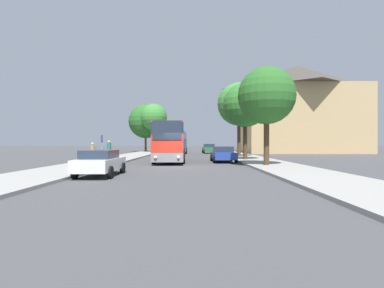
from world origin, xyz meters
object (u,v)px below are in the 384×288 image
Objects in this scene: tree_left_far at (154,117)px; tree_right_far at (267,96)px; parked_car_left_curb at (100,162)px; pedestrian_waiting_far at (109,151)px; parked_car_right_far at (209,148)px; tree_right_near at (245,105)px; bus_front at (170,142)px; tree_left_near at (146,121)px; bus_stop_sign at (102,145)px; tree_right_mid at (239,104)px; pedestrian_waiting_near at (92,153)px; bus_middle at (177,142)px; parked_car_right_near at (223,154)px.

tree_right_far is (12.24, -31.48, -1.18)m from tree_left_far.
pedestrian_waiting_far is (-2.35, 10.10, 0.34)m from parked_car_left_curb.
tree_right_near reaches higher than parked_car_right_far.
bus_front is at bearing 77.15° from parked_car_left_curb.
tree_left_far is at bearing -64.01° from tree_left_near.
bus_stop_sign is 0.26× the size of tree_right_mid.
tree_left_far reaches higher than parked_car_right_far.
bus_front is 6.38× the size of pedestrian_waiting_far.
pedestrian_waiting_near is 0.18× the size of tree_left_near.
bus_middle is 7.89m from parked_car_right_far.
tree_right_far is at bearing -88.25° from tree_right_near.
tree_left_near is at bearing 115.99° from tree_left_far.
pedestrian_waiting_near is at bearing -157.52° from tree_right_near.
bus_front is 2.46× the size of parked_car_right_near.
parked_car_left_curb is 37.89m from tree_left_far.
tree_right_mid is at bearing 86.16° from tree_right_near.
parked_car_right_far is (0.01, 22.74, 0.07)m from parked_car_right_near.
bus_stop_sign is at bearing 168.75° from tree_right_far.
parked_car_left_curb is at bearing -86.98° from tree_left_far.
bus_front is at bearing -79.30° from tree_left_far.
tree_right_near is (2.35, -20.83, 4.60)m from parked_car_right_far.
tree_left_near is at bearing 95.42° from parked_car_left_curb.
parked_car_right_near is 5.57m from tree_right_near.
tree_left_far is at bearing -21.55° from parked_car_right_far.
tree_left_near reaches higher than tree_right_mid.
pedestrian_waiting_far reaches higher than parked_car_left_curb.
parked_car_left_curb is 12.66m from tree_right_far.
pedestrian_waiting_far reaches higher than parked_car_right_far.
bus_stop_sign is 29.34m from tree_left_far.
pedestrian_waiting_far reaches higher than parked_car_right_near.
bus_middle is 1.26× the size of tree_left_near.
pedestrian_waiting_near is at bearing -88.27° from tree_left_near.
bus_front is 7.34m from pedestrian_waiting_near.
parked_car_left_curb is 13.81m from parked_car_right_near.
parked_car_right_far is at bearing 68.42° from bus_stop_sign.
tree_left_near reaches higher than tree_right_far.
bus_front is at bearing -87.95° from bus_middle.
tree_right_far is at bearing -90.93° from tree_right_mid.
pedestrian_waiting_far is at bearing -86.85° from tree_left_near.
tree_right_near is (14.13, -28.39, -0.47)m from tree_left_near.
bus_middle is at bearing 45.89° from parked_car_right_far.
bus_middle is 4.96× the size of bus_stop_sign.
tree_left_near is (-11.78, 7.56, 5.07)m from parked_car_right_far.
pedestrian_waiting_near is at bearing -137.88° from tree_right_mid.
bus_front is 11.96m from tree_right_mid.
tree_left_far reaches higher than bus_stop_sign.
parked_car_left_curb is at bearing 74.18° from parked_car_right_far.
bus_middle is 20.45m from bus_stop_sign.
tree_right_far is at bearing 66.38° from pedestrian_waiting_near.
tree_left_far reaches higher than parked_car_right_near.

